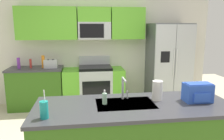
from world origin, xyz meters
TOP-DOWN VIEW (x-y plane):
  - kitchen_wall_unit at (-0.14, 2.08)m, footprint 5.20×0.43m
  - back_counter at (-1.49, 1.80)m, footprint 1.16×0.63m
  - range_oven at (-0.22, 1.80)m, footprint 1.36×0.61m
  - refrigerator at (1.51, 1.73)m, footprint 0.90×0.76m
  - island_counter at (0.12, -0.71)m, footprint 2.31×0.88m
  - toaster at (-1.15, 1.75)m, footprint 0.28×0.16m
  - pepper_mill at (-1.58, 1.80)m, footprint 0.05×0.05m
  - bottle_purple at (-1.82, 1.77)m, footprint 0.07×0.07m
  - bottle_orange at (-1.31, 1.79)m, footprint 0.07×0.07m
  - sink_faucet at (0.03, -0.52)m, footprint 0.08×0.21m
  - drink_cup_teal at (-0.85, -0.97)m, footprint 0.08×0.08m
  - soap_dispenser at (-0.22, -0.65)m, footprint 0.06×0.06m
  - paper_towel_roll at (0.44, -0.58)m, footprint 0.12×0.12m
  - backpack at (0.90, -0.70)m, footprint 0.32×0.22m

SIDE VIEW (x-z plane):
  - range_oven at x=-0.22m, z-range -0.11..0.99m
  - back_counter at x=-1.49m, z-range 0.00..0.90m
  - island_counter at x=0.12m, z-range 0.00..0.90m
  - refrigerator at x=1.51m, z-range 0.00..1.85m
  - soap_dispenser at x=-0.22m, z-range 0.88..1.05m
  - drink_cup_teal at x=-0.85m, z-range 0.84..1.14m
  - toaster at x=-1.15m, z-range 0.90..1.08m
  - pepper_mill at x=-1.58m, z-range 0.90..1.09m
  - bottle_purple at x=-1.82m, z-range 0.90..1.13m
  - backpack at x=0.90m, z-range 0.90..1.13m
  - paper_towel_roll at x=0.44m, z-range 0.90..1.14m
  - bottle_orange at x=-1.31m, z-range 0.90..1.17m
  - sink_faucet at x=0.03m, z-range 0.93..1.21m
  - kitchen_wall_unit at x=-0.14m, z-range 0.17..2.77m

